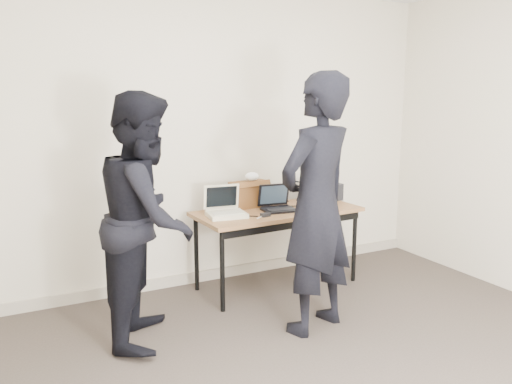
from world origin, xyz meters
TOP-DOWN VIEW (x-y plane):
  - room at (0.00, 0.00)m, footprint 4.60×4.60m
  - desk at (0.43, 1.81)m, footprint 1.53×0.73m
  - laptop_beige at (-0.08, 1.83)m, footprint 0.35×0.34m
  - laptop_center at (0.43, 1.82)m, footprint 0.33×0.32m
  - laptop_right at (0.92, 1.99)m, footprint 0.39×0.38m
  - leather_satchel at (0.25, 2.04)m, footprint 0.38×0.23m
  - tissue at (0.28, 2.05)m, footprint 0.15×0.12m
  - equipment_box at (1.06, 2.01)m, footprint 0.30×0.26m
  - power_brick at (0.21, 1.65)m, footprint 0.08×0.06m
  - cables at (0.48, 1.82)m, footprint 1.14×0.49m
  - person_typist at (0.26, 0.95)m, footprint 0.80×0.65m
  - person_observer at (-0.87, 1.39)m, footprint 0.96×1.06m
  - baseboard at (0.00, 2.23)m, footprint 4.50×0.03m

SIDE VIEW (x-z plane):
  - baseboard at x=0.00m, z-range 0.00..0.10m
  - desk at x=0.43m, z-range 0.30..1.02m
  - cables at x=0.48m, z-range 0.72..0.73m
  - power_brick at x=0.21m, z-range 0.72..0.75m
  - laptop_right at x=0.92m, z-range 0.66..0.87m
  - laptop_beige at x=-0.08m, z-range 0.64..0.90m
  - laptop_center at x=0.43m, z-range 0.66..0.89m
  - equipment_box at x=1.06m, z-range 0.72..0.89m
  - leather_satchel at x=0.25m, z-range 0.72..0.97m
  - person_observer at x=-0.87m, z-range 0.00..1.77m
  - person_typist at x=0.26m, z-range 0.00..1.90m
  - tissue at x=0.28m, z-range 0.97..1.04m
  - room at x=0.00m, z-range -0.05..2.75m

